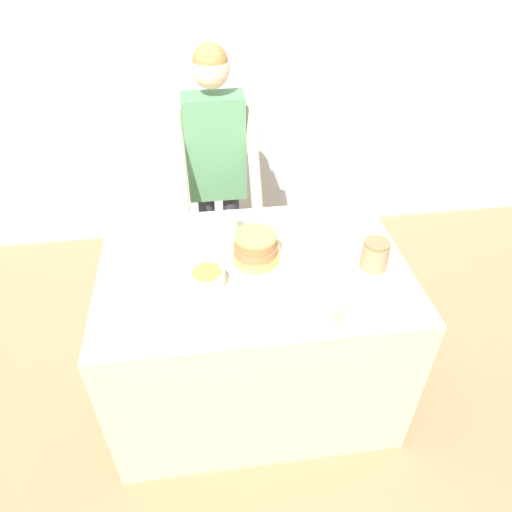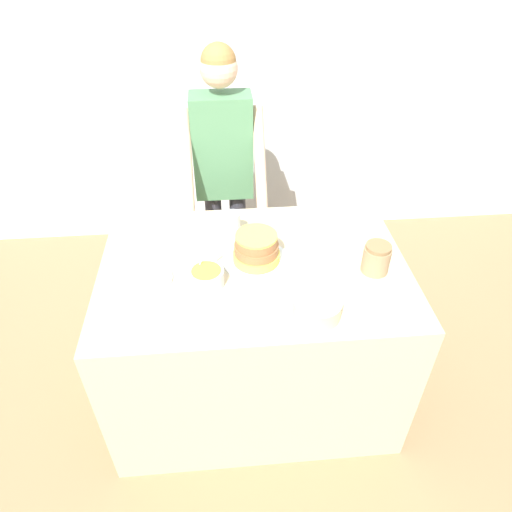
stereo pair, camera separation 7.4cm
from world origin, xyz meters
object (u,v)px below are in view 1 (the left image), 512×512
object	(u,v)px
frosting_bowl_orange	(207,278)
frosting_bowl_pink	(320,305)
drinking_glass	(230,226)
person_baker	(216,160)
cake	(256,250)
ceramic_plate	(144,283)
stoneware_jar	(375,255)

from	to	relation	value
frosting_bowl_orange	frosting_bowl_pink	bearing A→B (deg)	-27.03
frosting_bowl_pink	drinking_glass	world-z (taller)	drinking_glass
frosting_bowl_orange	frosting_bowl_pink	xyz separation A→B (m)	(0.44, -0.23, -0.00)
person_baker	frosting_bowl_pink	xyz separation A→B (m)	(0.34, -1.18, -0.09)
person_baker	cake	bearing A→B (deg)	-81.33
person_baker	frosting_bowl_orange	distance (m)	0.96
person_baker	drinking_glass	distance (m)	0.60
person_baker	ceramic_plate	distance (m)	0.99
cake	drinking_glass	distance (m)	0.24
frosting_bowl_orange	stoneware_jar	bearing A→B (deg)	2.02
ceramic_plate	cake	bearing A→B (deg)	10.33
person_baker	ceramic_plate	size ratio (longest dim) A/B	6.70
person_baker	frosting_bowl_orange	world-z (taller)	person_baker
cake	drinking_glass	world-z (taller)	cake
person_baker	ceramic_plate	xyz separation A→B (m)	(-0.39, -0.90, -0.12)
person_baker	frosting_bowl_pink	bearing A→B (deg)	-73.96
frosting_bowl_pink	stoneware_jar	xyz separation A→B (m)	(0.32, 0.25, 0.03)
person_baker	drinking_glass	world-z (taller)	person_baker
ceramic_plate	stoneware_jar	world-z (taller)	stoneware_jar
person_baker	stoneware_jar	world-z (taller)	person_baker
frosting_bowl_pink	drinking_glass	size ratio (longest dim) A/B	1.47
frosting_bowl_pink	ceramic_plate	xyz separation A→B (m)	(-0.72, 0.27, -0.04)
cake	drinking_glass	size ratio (longest dim) A/B	2.33
person_baker	frosting_bowl_pink	world-z (taller)	person_baker
drinking_glass	ceramic_plate	distance (m)	0.52
frosting_bowl_pink	ceramic_plate	world-z (taller)	frosting_bowl_pink
ceramic_plate	stoneware_jar	xyz separation A→B (m)	(1.04, -0.02, 0.06)
person_baker	stoneware_jar	size ratio (longest dim) A/B	11.79
drinking_glass	stoneware_jar	bearing A→B (deg)	-27.31
ceramic_plate	person_baker	bearing A→B (deg)	66.90
frosting_bowl_pink	cake	bearing A→B (deg)	120.46
person_baker	ceramic_plate	bearing A→B (deg)	-113.10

